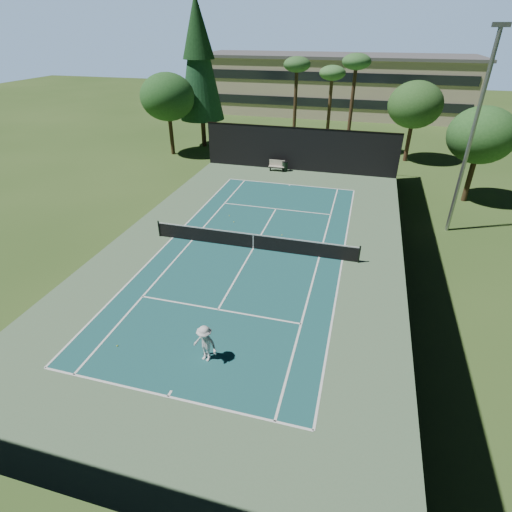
# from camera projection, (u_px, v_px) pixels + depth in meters

# --- Properties ---
(ground) EXTENTS (160.00, 160.00, 0.00)m
(ground) POSITION_uv_depth(u_px,v_px,m) (253.00, 249.00, 24.88)
(ground) COLOR #314E1D
(ground) RESTS_ON ground
(apron_slab) EXTENTS (18.00, 32.00, 0.01)m
(apron_slab) POSITION_uv_depth(u_px,v_px,m) (253.00, 249.00, 24.88)
(apron_slab) COLOR #52714F
(apron_slab) RESTS_ON ground
(court_surface) EXTENTS (10.97, 23.77, 0.01)m
(court_surface) POSITION_uv_depth(u_px,v_px,m) (253.00, 248.00, 24.87)
(court_surface) COLOR #1A5253
(court_surface) RESTS_ON ground
(court_lines) EXTENTS (11.07, 23.87, 0.01)m
(court_lines) POSITION_uv_depth(u_px,v_px,m) (253.00, 248.00, 24.87)
(court_lines) COLOR white
(court_lines) RESTS_ON ground
(tennis_net) EXTENTS (12.90, 0.10, 1.10)m
(tennis_net) POSITION_uv_depth(u_px,v_px,m) (253.00, 241.00, 24.60)
(tennis_net) COLOR black
(tennis_net) RESTS_ON ground
(fence) EXTENTS (18.04, 32.05, 4.03)m
(fence) POSITION_uv_depth(u_px,v_px,m) (253.00, 219.00, 23.92)
(fence) COLOR black
(fence) RESTS_ON ground
(player) EXTENTS (1.24, 0.89, 1.72)m
(player) POSITION_uv_depth(u_px,v_px,m) (205.00, 344.00, 16.22)
(player) COLOR silver
(player) RESTS_ON ground
(tennis_ball_a) EXTENTS (0.07, 0.07, 0.07)m
(tennis_ball_a) POSITION_uv_depth(u_px,v_px,m) (117.00, 346.00, 17.30)
(tennis_ball_a) COLOR #B1CE2E
(tennis_ball_a) RESTS_ON ground
(tennis_ball_b) EXTENTS (0.07, 0.07, 0.07)m
(tennis_ball_b) POSITION_uv_depth(u_px,v_px,m) (229.00, 216.00, 29.06)
(tennis_ball_b) COLOR #B2CC2E
(tennis_ball_b) RESTS_ON ground
(tennis_ball_c) EXTENTS (0.08, 0.08, 0.08)m
(tennis_ball_c) POSITION_uv_depth(u_px,v_px,m) (282.00, 235.00, 26.39)
(tennis_ball_c) COLOR #CCE333
(tennis_ball_c) RESTS_ON ground
(tennis_ball_d) EXTENTS (0.08, 0.08, 0.08)m
(tennis_ball_d) POSITION_uv_depth(u_px,v_px,m) (234.00, 222.00, 28.15)
(tennis_ball_d) COLOR #E2F237
(tennis_ball_d) RESTS_ON ground
(park_bench) EXTENTS (1.50, 0.45, 1.02)m
(park_bench) POSITION_uv_depth(u_px,v_px,m) (277.00, 165.00, 37.82)
(park_bench) COLOR beige
(park_bench) RESTS_ON ground
(trash_bin) EXTENTS (0.56, 0.56, 0.95)m
(trash_bin) POSITION_uv_depth(u_px,v_px,m) (285.00, 166.00, 37.80)
(trash_bin) COLOR black
(trash_bin) RESTS_ON ground
(pine_tree) EXTENTS (4.80, 4.80, 15.00)m
(pine_tree) POSITION_uv_depth(u_px,v_px,m) (198.00, 53.00, 41.16)
(pine_tree) COLOR #44301D
(pine_tree) RESTS_ON ground
(palm_a) EXTENTS (2.80, 2.80, 9.32)m
(palm_a) POSITION_uv_depth(u_px,v_px,m) (297.00, 68.00, 41.23)
(palm_a) COLOR #3F2D1B
(palm_a) RESTS_ON ground
(palm_b) EXTENTS (2.80, 2.80, 8.42)m
(palm_b) POSITION_uv_depth(u_px,v_px,m) (332.00, 76.00, 42.52)
(palm_b) COLOR #4F3822
(palm_b) RESTS_ON ground
(palm_c) EXTENTS (2.80, 2.80, 9.77)m
(palm_c) POSITION_uv_depth(u_px,v_px,m) (356.00, 66.00, 38.82)
(palm_c) COLOR #442E1D
(palm_c) RESTS_ON ground
(decid_tree_a) EXTENTS (5.12, 5.12, 7.62)m
(decid_tree_a) POSITION_uv_depth(u_px,v_px,m) (415.00, 105.00, 38.22)
(decid_tree_a) COLOR #492E1F
(decid_tree_a) RESTS_ON ground
(decid_tree_b) EXTENTS (4.80, 4.80, 7.14)m
(decid_tree_b) POSITION_uv_depth(u_px,v_px,m) (481.00, 135.00, 29.14)
(decid_tree_b) COLOR #43301C
(decid_tree_b) RESTS_ON ground
(decid_tree_c) EXTENTS (5.44, 5.44, 8.09)m
(decid_tree_c) POSITION_uv_depth(u_px,v_px,m) (168.00, 97.00, 40.18)
(decid_tree_c) COLOR #45311D
(decid_tree_c) RESTS_ON ground
(campus_building) EXTENTS (40.50, 12.50, 8.30)m
(campus_building) POSITION_uv_depth(u_px,v_px,m) (334.00, 84.00, 61.10)
(campus_building) COLOR #C5B499
(campus_building) RESTS_ON ground
(light_pole) EXTENTS (0.90, 0.25, 12.22)m
(light_pole) POSITION_uv_depth(u_px,v_px,m) (472.00, 133.00, 23.90)
(light_pole) COLOR #909398
(light_pole) RESTS_ON ground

